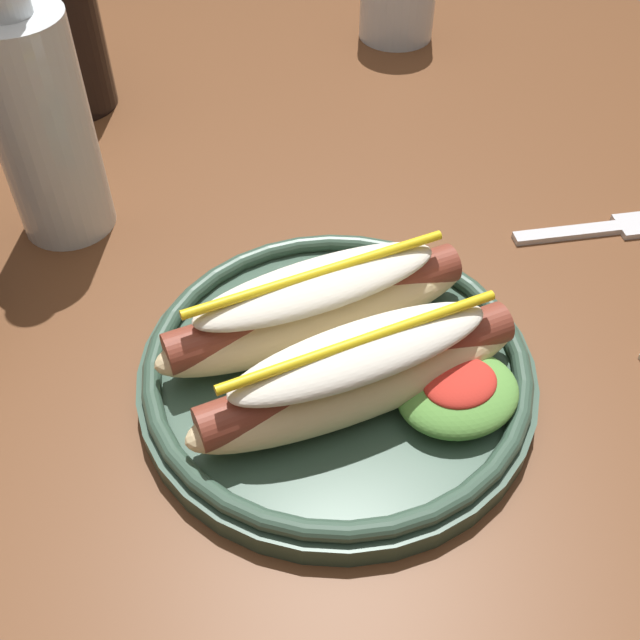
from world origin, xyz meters
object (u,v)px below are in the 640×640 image
object	(u,v)px
fork	(601,229)
glass_bottle	(40,119)
hot_dog_plate	(345,357)
soda_cup	(61,39)

from	to	relation	value
fork	glass_bottle	size ratio (longest dim) A/B	0.51
fork	glass_bottle	distance (m)	0.43
hot_dog_plate	fork	size ratio (longest dim) A/B	2.09
fork	soda_cup	size ratio (longest dim) A/B	0.93
hot_dog_plate	soda_cup	bearing A→B (deg)	101.28
hot_dog_plate	glass_bottle	bearing A→B (deg)	117.81
fork	glass_bottle	xyz separation A→B (m)	(-0.38, 0.18, 0.09)
soda_cup	glass_bottle	bearing A→B (deg)	-103.59
hot_dog_plate	soda_cup	size ratio (longest dim) A/B	1.94
hot_dog_plate	soda_cup	xyz separation A→B (m)	(-0.08, 0.42, 0.04)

